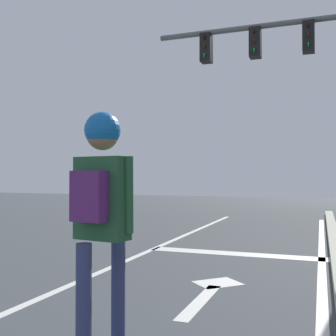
% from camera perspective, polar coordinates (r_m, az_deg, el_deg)
% --- Properties ---
extents(lane_line_center, '(0.12, 20.00, 0.01)m').
position_cam_1_polar(lane_line_center, '(5.36, -15.84, -16.27)').
color(lane_line_center, silver).
rests_on(lane_line_center, ground).
extents(lane_line_curbside, '(0.12, 20.00, 0.01)m').
position_cam_1_polar(lane_line_curbside, '(4.41, 20.45, -19.61)').
color(lane_line_curbside, silver).
rests_on(lane_line_curbside, ground).
extents(stop_bar, '(3.20, 0.40, 0.01)m').
position_cam_1_polar(stop_bar, '(7.75, 9.38, -11.54)').
color(stop_bar, silver).
rests_on(stop_bar, ground).
extents(lane_arrow_stem, '(0.16, 1.40, 0.01)m').
position_cam_1_polar(lane_arrow_stem, '(4.90, 4.42, -17.77)').
color(lane_arrow_stem, silver).
rests_on(lane_arrow_stem, ground).
extents(lane_arrow_head, '(0.71, 0.71, 0.01)m').
position_cam_1_polar(lane_arrow_head, '(5.70, 6.84, -15.39)').
color(lane_arrow_head, silver).
rests_on(lane_arrow_head, ground).
extents(skater, '(0.49, 0.65, 1.81)m').
position_cam_1_polar(skater, '(3.09, -9.18, -4.16)').
color(skater, navy).
rests_on(skater, skateboard).
extents(traffic_signal_mast, '(4.44, 0.34, 4.94)m').
position_cam_1_polar(traffic_signal_mast, '(9.27, 17.31, 12.82)').
color(traffic_signal_mast, slate).
rests_on(traffic_signal_mast, ground).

